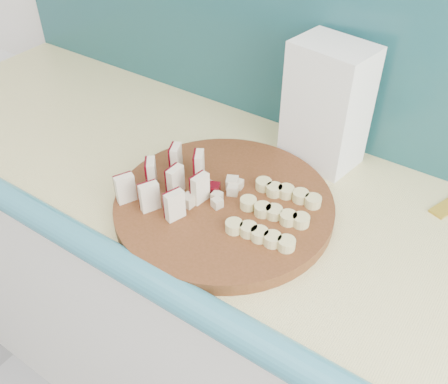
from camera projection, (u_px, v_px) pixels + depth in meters
kitchen_counter at (285, 346)px, 1.29m from camera, size 2.20×0.63×0.91m
backsplash at (381, 47)px, 1.02m from camera, size 2.20×0.02×0.50m
cutting_board at (224, 205)px, 1.00m from camera, size 0.50×0.50×0.03m
apple_wedges at (169, 181)px, 0.99m from camera, size 0.14×0.18×0.06m
apple_chunks at (212, 192)px, 0.99m from camera, size 0.06×0.07×0.02m
banana_slices at (274, 212)px, 0.95m from camera, size 0.16×0.18×0.02m
flour_bag at (327, 105)px, 1.06m from camera, size 0.18×0.14×0.27m
canister at (299, 122)px, 1.16m from camera, size 0.07×0.07×0.11m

